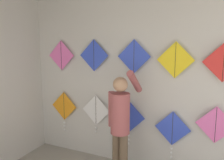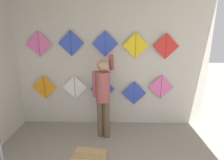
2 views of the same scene
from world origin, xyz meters
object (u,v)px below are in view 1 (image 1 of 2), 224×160
shopkeeper (120,121)px  kite_1 (96,112)px  kite_6 (94,55)px  kite_0 (64,108)px  kite_7 (134,57)px  kite_4 (216,125)px  kite_2 (129,119)px  kite_8 (175,60)px  kite_5 (61,55)px  kite_3 (172,131)px  kite_9 (224,62)px

shopkeeper → kite_1: bearing=161.9°
shopkeeper → kite_6: (-0.68, 0.50, 0.88)m
shopkeeper → kite_0: bearing=178.5°
shopkeeper → kite_7: 1.01m
kite_1 → kite_4: 1.88m
kite_2 → kite_8: (0.69, 0.00, 0.98)m
kite_2 → kite_7: (0.07, 0.00, 1.02)m
kite_4 → kite_8: size_ratio=1.00×
kite_0 → kite_5: bearing=177.3°
shopkeeper → kite_2: size_ratio=2.25×
kite_5 → kite_3: bearing=-0.0°
kite_5 → kite_8: size_ratio=1.00×
kite_2 → kite_8: kite_8 is taller
kite_4 → kite_8: 1.06m
kite_4 → kite_8: bearing=180.0°
kite_3 → kite_8: (-0.00, 0.00, 1.07)m
kite_0 → kite_6: 1.18m
kite_1 → kite_2: bearing=-0.0°
kite_9 → kite_5: bearing=180.0°
kite_5 → kite_6: 0.67m
shopkeeper → kite_3: (0.65, 0.50, -0.23)m
shopkeeper → kite_1: shopkeeper is taller
kite_7 → kite_1: bearing=-179.9°
kite_8 → kite_5: bearing=180.0°
kite_4 → kite_9: (0.04, 0.00, 0.87)m
kite_2 → kite_5: bearing=180.0°
kite_1 → kite_5: 1.18m
kite_1 → kite_5: bearing=179.9°
kite_2 → kite_7: 1.02m
kite_4 → kite_8: kite_8 is taller
kite_6 → kite_8: (1.32, 0.00, -0.04)m
kite_1 → kite_8: bearing=0.0°
kite_0 → shopkeeper: bearing=-20.5°
kite_2 → kite_4: size_ratio=1.39×
kite_0 → kite_2: 1.28m
kite_3 → kite_9: 1.22m
kite_5 → kite_7: size_ratio=1.00×
kite_7 → kite_9: (1.24, 0.00, -0.05)m
kite_3 → kite_6: size_ratio=1.39×
shopkeeper → kite_0: size_ratio=2.25×
kite_3 → kite_6: bearing=180.0°
kite_6 → shopkeeper: bearing=-36.1°
kite_1 → kite_6: kite_6 is taller
shopkeeper → kite_3: bearing=56.6°
kite_2 → kite_5: (-1.30, 0.00, 1.01)m
kite_5 → kite_8: kite_5 is taller
kite_1 → kite_2: kite_1 is taller
shopkeeper → kite_8: size_ratio=3.12×
kite_9 → shopkeeper: bearing=-158.5°
kite_1 → kite_4: kite_4 is taller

